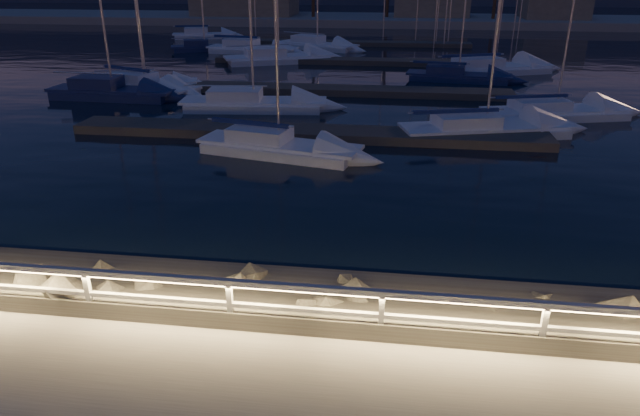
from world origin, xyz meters
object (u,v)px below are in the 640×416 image
Objects in this scene: sailboat_b at (275,145)px; sailboat_c at (250,102)px; sailboat_j at (250,48)px; sailboat_l at (489,68)px; sailboat_i at (203,47)px; sailboat_n at (315,44)px; sailboat_k at (276,57)px; sailboat_d at (481,127)px; sailboat_f at (143,85)px; sailboat_h at (552,111)px; sailboat_g at (456,75)px; sailboat_e at (144,83)px; guard_rail at (177,288)px; sailboat_a at (110,91)px; sailboat_m at (203,34)px.

sailboat_b is 0.88× the size of sailboat_c.
sailboat_j is (-5.51, 21.71, 0.03)m from sailboat_c.
sailboat_i is at bearing 137.06° from sailboat_l.
sailboat_n is at bearing -5.48° from sailboat_i.
sailboat_l is (16.63, -2.94, -0.01)m from sailboat_k.
sailboat_d is 1.03× the size of sailboat_f.
sailboat_g is at bearing 96.22° from sailboat_h.
sailboat_b is 0.79× the size of sailboat_k.
sailboat_k is (-18.10, 16.37, 0.06)m from sailboat_h.
sailboat_l is (22.77, 9.10, 0.03)m from sailboat_e.
guard_rail is 3.68× the size of sailboat_g.
guard_rail is 21.44m from sailboat_c.
sailboat_a is 1.24× the size of sailboat_i.
sailboat_j is at bearing 100.53° from sailboat_k.
sailboat_d is at bearing -44.12° from sailboat_n.
guard_rail is 3.40× the size of sailboat_f.
sailboat_k is (-14.00, 6.17, 0.06)m from sailboat_g.
guard_rail is 3.30× the size of sailboat_d.
sailboat_g is at bearing -49.68° from sailboat_i.
sailboat_l is (10.69, 34.69, -0.93)m from guard_rail.
sailboat_c is at bearing 165.06° from sailboat_h.
sailboat_g is 4.16m from sailboat_l.
sailboat_e is at bearing 74.36° from sailboat_a.
sailboat_b reaches higher than sailboat_i.
sailboat_e is 28.60m from sailboat_m.
sailboat_k is (7.03, 14.87, -0.01)m from sailboat_a.
guard_rail is 13.30m from sailboat_b.
sailboat_b is 0.76× the size of sailboat_l.
sailboat_h is (23.97, -3.59, -0.04)m from sailboat_f.
sailboat_k reaches higher than sailboat_i.
sailboat_h is at bearing 44.21° from sailboat_b.
sailboat_e is at bearing 141.34° from sailboat_d.
sailboat_h is 0.86× the size of sailboat_k.
sailboat_f is 1.10× the size of sailboat_m.
sailboat_b is 16.69m from sailboat_e.
sailboat_c reaches higher than sailboat_b.
sailboat_i is (-14.20, 43.72, -0.97)m from guard_rail.
guard_rail is 3.75× the size of sailboat_m.
sailboat_k is 9.13m from sailboat_n.
sailboat_l is at bearing 74.27° from sailboat_b.
sailboat_j reaches higher than sailboat_f.
sailboat_i is at bearing 119.86° from sailboat_f.
sailboat_c reaches higher than sailboat_f.
sailboat_g reaches higher than sailboat_m.
sailboat_l is (24.89, -9.03, 0.04)m from sailboat_i.
sailboat_f is at bearing 155.80° from sailboat_h.
sailboat_d reaches higher than sailboat_m.
sailboat_k is at bearing -79.13° from sailboat_n.
sailboat_b is 0.92× the size of sailboat_h.
sailboat_m is at bearing 83.08° from sailboat_e.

